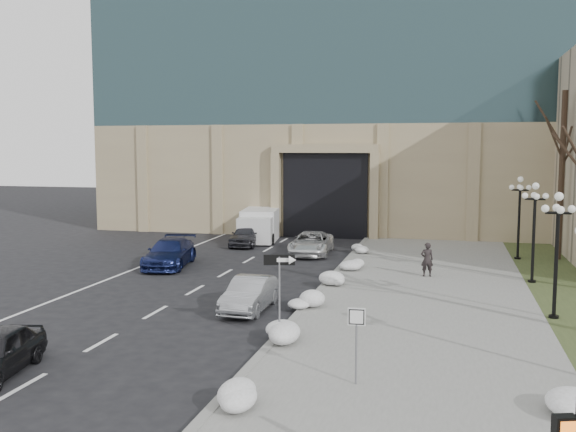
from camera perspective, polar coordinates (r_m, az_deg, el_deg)
name	(u,v)px	position (r m, az deg, el deg)	size (l,w,h in m)	color
sidewalk	(423,302)	(27.08, 11.88, -7.49)	(9.00, 40.00, 0.12)	gray
curb	(315,296)	(27.59, 2.43, -7.08)	(0.30, 40.00, 0.14)	gray
office_tower	(375,3)	(57.56, 7.76, 18.22)	(40.00, 24.70, 36.00)	tan
car_b	(250,294)	(25.31, -3.38, -6.94)	(1.39, 3.98, 1.31)	#939599
car_c	(170,253)	(34.98, -10.47, -3.25)	(2.07, 5.09, 1.48)	#161F4F
car_d	(311,243)	(38.29, 2.08, -2.44)	(2.25, 4.87, 1.35)	silver
car_e	(246,235)	(41.74, -3.75, -1.71)	(1.64, 4.08, 1.39)	#333339
pedestrian	(427,259)	(31.91, 12.25, -3.79)	(0.61, 0.40, 1.67)	black
box_truck	(261,225)	(44.59, -2.43, -0.78)	(3.22, 6.93, 2.12)	silver
one_way_sign	(285,270)	(21.03, -0.29, -4.81)	(1.08, 0.37, 2.88)	slate
keep_sign	(356,330)	(17.19, 6.10, -10.00)	(0.47, 0.09, 2.18)	slate
snow_clump_b	(233,393)	(16.52, -4.93, -15.44)	(1.10, 1.60, 0.36)	white
snow_clump_c	(280,334)	(21.28, -0.68, -10.45)	(1.10, 1.60, 0.36)	white
snow_clump_d	(311,301)	(25.60, 2.03, -7.60)	(1.10, 1.60, 0.36)	white
snow_clump_e	(335,283)	(28.99, 4.20, -5.98)	(1.10, 1.60, 0.36)	white
snow_clump_f	(351,265)	(33.40, 5.61, -4.38)	(1.10, 1.60, 0.36)	white
snow_clump_g	(361,249)	(38.62, 6.51, -2.97)	(1.10, 1.60, 0.36)	white
snow_clump_h	(573,414)	(16.65, 24.02, -15.79)	(1.10, 1.60, 0.36)	white
lamppost_b	(557,238)	(25.33, 22.81, -1.83)	(1.18, 1.18, 4.76)	black
lamppost_c	(534,219)	(31.73, 21.05, -0.25)	(1.18, 1.18, 4.76)	black
lamppost_d	(519,207)	(38.16, 19.89, 0.80)	(1.18, 1.18, 4.76)	black
tree_far	(563,151)	(38.80, 23.22, 5.30)	(3.20, 3.20, 9.50)	black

